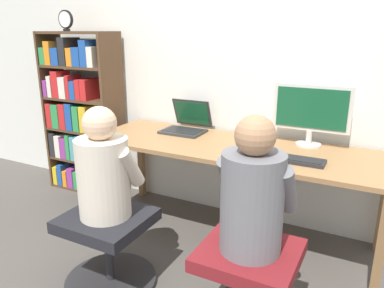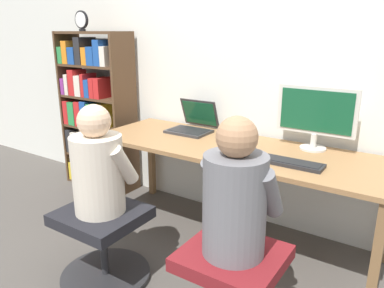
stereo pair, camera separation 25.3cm
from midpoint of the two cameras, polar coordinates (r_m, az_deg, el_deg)
name	(u,v)px [view 1 (the left image)]	position (r m, az deg, el deg)	size (l,w,h in m)	color
ground_plane	(208,260)	(2.68, -0.32, -17.38)	(14.00, 14.00, 0.00)	#4C4742
wall_back	(254,59)	(2.93, 6.98, 12.72)	(10.00, 0.05, 2.60)	silver
desk	(231,154)	(2.67, 3.26, -1.52)	(2.11, 0.72, 0.73)	olive
desktop_monitor	(311,113)	(2.67, 15.13, 4.57)	(0.53, 0.18, 0.43)	beige
laptop	(186,125)	(3.00, -3.33, 2.85)	(0.33, 0.33, 0.24)	#2D2D30
keyboard	(293,159)	(2.37, 12.22, -2.34)	(0.39, 0.13, 0.03)	#232326
computer_mouse_by_keyboard	(253,153)	(2.45, 6.33, -1.40)	(0.07, 0.11, 0.03)	#99999E
office_chair_left	(248,285)	(2.05, 4.75, -20.77)	(0.56, 0.56, 0.47)	#262628
office_chair_right	(109,247)	(2.42, -15.65, -14.92)	(0.56, 0.56, 0.47)	#262628
person_at_monitor	(253,194)	(1.79, 5.21, -7.67)	(0.37, 0.33, 0.68)	slate
person_at_laptop	(103,170)	(2.21, -16.58, -3.88)	(0.37, 0.32, 0.65)	beige
bookshelf	(76,112)	(3.74, -19.08, 4.65)	(0.75, 0.30, 1.50)	#513823
desk_clock	(66,20)	(3.59, -20.74, 17.26)	(0.15, 0.03, 0.17)	black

